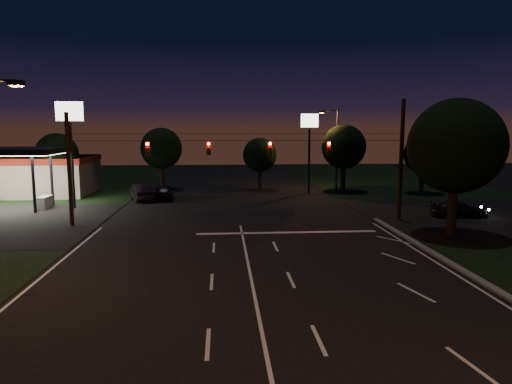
{
  "coord_description": "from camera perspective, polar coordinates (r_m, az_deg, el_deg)",
  "views": [
    {
      "loc": [
        -1.31,
        -17.88,
        6.83
      ],
      "look_at": [
        0.79,
        9.67,
        3.0
      ],
      "focal_mm": 32.0,
      "sensor_mm": 36.0,
      "label": 1
    }
  ],
  "objects": [
    {
      "name": "tree_far_c",
      "position": [
        51.25,
        0.49,
        4.61
      ],
      "size": [
        3.8,
        3.8,
        5.86
      ],
      "color": "black",
      "rests_on": "ground"
    },
    {
      "name": "tree_far_a",
      "position": [
        50.87,
        -23.55,
        4.34
      ],
      "size": [
        4.2,
        4.2,
        6.42
      ],
      "color": "black",
      "rests_on": "ground"
    },
    {
      "name": "utility_pole_left",
      "position": [
        35.24,
        -21.98,
        -3.87
      ],
      "size": [
        0.28,
        0.28,
        8.0
      ],
      "primitive_type": "cylinder",
      "color": "black",
      "rests_on": "ground"
    },
    {
      "name": "tree_far_d",
      "position": [
        50.83,
        10.9,
        5.49
      ],
      "size": [
        4.8,
        4.8,
        7.3
      ],
      "color": "black",
      "rests_on": "ground"
    },
    {
      "name": "utility_pole_right",
      "position": [
        36.12,
        17.38,
        -3.37
      ],
      "size": [
        0.3,
        0.3,
        9.0
      ],
      "primitive_type": "cylinder",
      "color": "black",
      "rests_on": "ground"
    },
    {
      "name": "car_oncoming_b",
      "position": [
        45.24,
        -14.11,
        -0.02
      ],
      "size": [
        3.18,
        5.08,
        1.58
      ],
      "primitive_type": "imported",
      "rotation": [
        0.0,
        0.0,
        3.48
      ],
      "color": "black",
      "rests_on": "ground"
    },
    {
      "name": "tree_far_b",
      "position": [
        52.48,
        -11.71,
        5.3
      ],
      "size": [
        4.6,
        4.6,
        6.98
      ],
      "color": "black",
      "rests_on": "ground"
    },
    {
      "name": "cross_street_right",
      "position": [
        40.6,
        27.41,
        -2.69
      ],
      "size": [
        20.0,
        16.0,
        0.02
      ],
      "primitive_type": "cube",
      "color": "black",
      "rests_on": "ground"
    },
    {
      "name": "signal_span",
      "position": [
        32.9,
        -2.08,
        5.58
      ],
      "size": [
        24.0,
        0.4,
        1.56
      ],
      "color": "black",
      "rests_on": "ground"
    },
    {
      "name": "car_cross",
      "position": [
        38.88,
        24.06,
        -1.99
      ],
      "size": [
        4.4,
        2.06,
        1.24
      ],
      "primitive_type": "imported",
      "rotation": [
        0.0,
        0.0,
        1.49
      ],
      "color": "black",
      "rests_on": "ground"
    },
    {
      "name": "tree_right_near",
      "position": [
        31.75,
        23.61,
        5.15
      ],
      "size": [
        6.0,
        6.0,
        8.76
      ],
      "color": "black",
      "rests_on": "ground"
    },
    {
      "name": "gas_station",
      "position": [
        52.65,
        -27.34,
        2.16
      ],
      "size": [
        14.2,
        16.1,
        5.25
      ],
      "color": "gray",
      "rests_on": "ground"
    },
    {
      "name": "pole_sign_right",
      "position": [
        48.78,
        6.7,
        7.14
      ],
      "size": [
        1.8,
        0.3,
        8.4
      ],
      "color": "black",
      "rests_on": "ground"
    },
    {
      "name": "pole_sign_left_near",
      "position": [
        41.85,
        -22.21,
        7.52
      ],
      "size": [
        2.2,
        0.3,
        9.1
      ],
      "color": "black",
      "rests_on": "ground"
    },
    {
      "name": "stop_bar",
      "position": [
        30.47,
        3.9,
        -5.07
      ],
      "size": [
        12.0,
        0.5,
        0.01
      ],
      "primitive_type": "cube",
      "color": "silver",
      "rests_on": "ground"
    },
    {
      "name": "center_line",
      "position": [
        13.76,
        1.81,
        -21.83
      ],
      "size": [
        0.14,
        40.0,
        0.01
      ],
      "primitive_type": "cube",
      "color": "silver",
      "rests_on": "ground"
    },
    {
      "name": "ground",
      "position": [
        19.18,
        -0.16,
        -12.96
      ],
      "size": [
        140.0,
        140.0,
        0.0
      ],
      "primitive_type": "plane",
      "color": "black",
      "rests_on": "ground"
    },
    {
      "name": "car_oncoming_a",
      "position": [
        45.39,
        -11.4,
        0.02
      ],
      "size": [
        2.08,
        4.47,
        1.48
      ],
      "primitive_type": "imported",
      "rotation": [
        0.0,
        0.0,
        3.22
      ],
      "color": "black",
      "rests_on": "ground"
    },
    {
      "name": "tree_far_e",
      "position": [
        51.67,
        20.09,
        4.4
      ],
      "size": [
        4.0,
        4.0,
        6.18
      ],
      "color": "black",
      "rests_on": "ground"
    },
    {
      "name": "street_light_right_far",
      "position": [
        51.46,
        9.81,
        6.01
      ],
      "size": [
        2.2,
        0.35,
        9.0
      ],
      "color": "black",
      "rests_on": "ground"
    }
  ]
}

